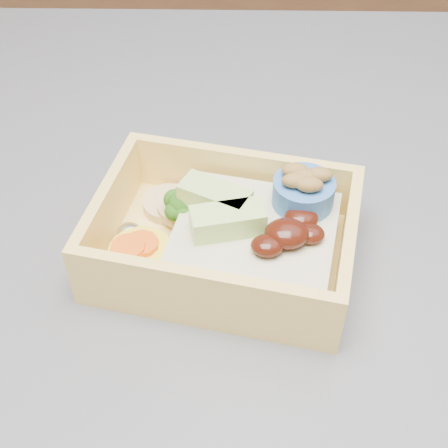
{
  "coord_description": "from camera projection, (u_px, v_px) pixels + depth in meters",
  "views": [
    {
      "loc": [
        -0.01,
        -0.44,
        1.29
      ],
      "look_at": [
        -0.02,
        -0.11,
        0.96
      ],
      "focal_mm": 50.0,
      "sensor_mm": 36.0,
      "label": 1
    }
  ],
  "objects": [
    {
      "name": "bento_box",
      "position": [
        233.0,
        235.0,
        0.48
      ],
      "size": [
        0.22,
        0.18,
        0.07
      ],
      "rotation": [
        0.0,
        0.0,
        -0.21
      ],
      "color": "#FFD469",
      "rests_on": "island"
    }
  ]
}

